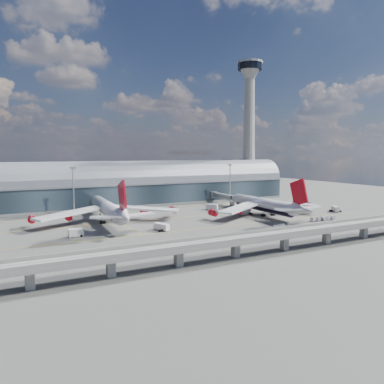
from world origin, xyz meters
name	(u,v)px	position (x,y,z in m)	size (l,w,h in m)	color
ground	(205,223)	(0.00, 0.00, 0.00)	(500.00, 500.00, 0.00)	#474744
taxi_lines	(184,216)	(0.00, 22.11, 0.01)	(200.00, 80.12, 0.01)	gold
terminal	(146,186)	(0.00, 77.99, 11.34)	(200.00, 30.00, 28.00)	#1F2B34
control_tower	(249,128)	(85.00, 83.00, 51.64)	(19.00, 19.00, 103.00)	gray
guideway	(285,235)	(0.00, -55.00, 5.29)	(220.00, 8.50, 7.20)	gray
floodlight_mast_left	(73,189)	(-50.00, 55.00, 13.63)	(3.00, 0.70, 25.70)	gray
floodlight_mast_right	(230,182)	(50.00, 55.00, 13.63)	(3.00, 0.70, 25.70)	gray
airliner_left	(109,209)	(-39.74, 22.77, 6.49)	(70.97, 74.56, 22.72)	white
airliner_right	(265,205)	(39.35, 4.60, 5.61)	(65.21, 68.14, 21.65)	white
jet_bridge_left	(101,204)	(-36.10, 53.12, 5.18)	(4.40, 28.00, 7.25)	gray
jet_bridge_right	(224,196)	(42.89, 51.18, 5.18)	(4.40, 32.00, 7.25)	gray
service_truck_0	(162,227)	(-24.51, -5.56, 1.56)	(5.09, 7.66, 3.03)	silver
service_truck_1	(76,233)	(-59.46, -1.65, 1.66)	(5.78, 3.01, 3.30)	silver
service_truck_2	(246,212)	(32.23, 12.15, 1.42)	(7.73, 5.26, 2.73)	silver
service_truck_3	(335,209)	(82.17, -3.71, 1.55)	(5.07, 6.67, 3.03)	silver
service_truck_4	(234,203)	(44.72, 42.52, 1.51)	(2.60, 5.17, 2.99)	silver
service_truck_5	(212,207)	(24.36, 35.23, 1.68)	(6.77, 6.50, 3.28)	silver
cargo_train_0	(280,227)	(23.36, -25.40, 0.80)	(6.96, 3.32, 1.53)	gray
cargo_train_1	(323,219)	(54.76, -20.59, 1.01)	(14.64, 3.43, 1.93)	gray
cargo_train_2	(326,219)	(56.26, -21.10, 0.89)	(5.18, 2.22, 1.71)	gray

